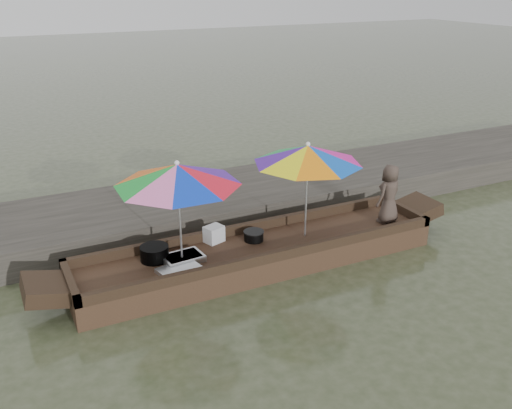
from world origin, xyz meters
name	(u,v)px	position (x,y,z in m)	size (l,w,h in m)	color
water	(259,266)	(0.00, 0.00, 0.00)	(80.00, 80.00, 0.00)	#343C21
dock	(206,204)	(0.00, 2.20, 0.25)	(22.00, 2.20, 0.50)	#2D2B26
boat_hull	(259,256)	(0.00, 0.00, 0.17)	(5.76, 1.20, 0.35)	black
cooking_pot	(155,253)	(-1.58, 0.25, 0.46)	(0.42, 0.42, 0.22)	black
tray_crayfish	(183,258)	(-1.22, 0.04, 0.39)	(0.57, 0.40, 0.09)	silver
tray_scallop	(179,270)	(-1.38, -0.24, 0.38)	(0.57, 0.40, 0.06)	silver
charcoal_grill	(254,236)	(0.01, 0.20, 0.42)	(0.31, 0.31, 0.14)	black
supply_bag	(214,234)	(-0.56, 0.44, 0.48)	(0.28, 0.22, 0.26)	silver
vendor	(389,194)	(2.35, -0.14, 0.86)	(0.50, 0.33, 1.02)	#40342D
umbrella_bow	(180,213)	(-1.25, 0.00, 1.12)	(1.78, 1.78, 1.55)	#E514A3
umbrella_stern	(306,190)	(0.83, 0.00, 1.12)	(1.69, 1.69, 1.55)	pink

